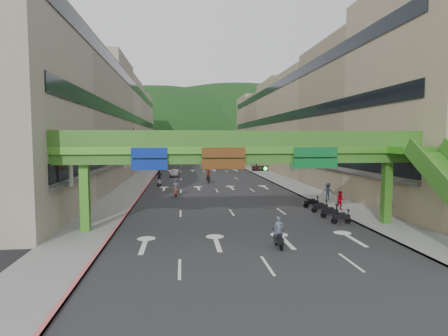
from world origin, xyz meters
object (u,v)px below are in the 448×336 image
(scooter_rider_near, at_px, (279,234))
(scooter_rider_mid, at_px, (209,175))
(car_silver, at_px, (175,173))
(overpass_near, at_px, (257,158))
(pedestrian_red, at_px, (341,202))
(car_yellow, at_px, (219,166))

(scooter_rider_near, height_order, scooter_rider_mid, scooter_rider_mid)
(car_silver, bearing_deg, overpass_near, -75.09)
(scooter_rider_mid, xyz_separation_m, car_silver, (-5.13, 9.61, -0.51))
(scooter_rider_mid, distance_m, pedestrian_red, 25.35)
(scooter_rider_mid, bearing_deg, car_yellow, 81.07)
(overpass_near, height_order, car_yellow, overpass_near)
(overpass_near, distance_m, scooter_rider_mid, 29.54)
(overpass_near, relative_size, car_yellow, 7.20)
(scooter_rider_mid, xyz_separation_m, pedestrian_red, (10.22, -23.20, -0.29))
(car_yellow, height_order, pedestrian_red, pedestrian_red)
(overpass_near, relative_size, car_silver, 7.39)
(scooter_rider_near, relative_size, car_silver, 0.50)
(scooter_rider_near, height_order, car_silver, scooter_rider_near)
(scooter_rider_mid, height_order, pedestrian_red, scooter_rider_mid)
(scooter_rider_mid, height_order, car_yellow, scooter_rider_mid)
(pedestrian_red, bearing_deg, scooter_rider_near, -119.43)
(car_silver, distance_m, car_yellow, 17.81)
(scooter_rider_near, distance_m, car_silver, 43.77)
(car_silver, bearing_deg, scooter_rider_mid, -56.46)
(scooter_rider_near, distance_m, pedestrian_red, 13.40)
(overpass_near, xyz_separation_m, scooter_rider_near, (0.44, -4.38, -4.33))
(pedestrian_red, bearing_deg, overpass_near, -136.20)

